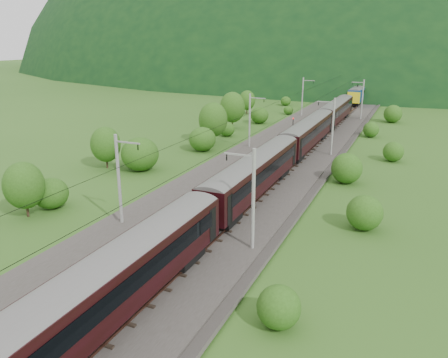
% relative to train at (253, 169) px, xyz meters
% --- Properties ---
extents(ground, '(600.00, 600.00, 0.00)m').
position_rel_train_xyz_m(ground, '(-2.40, -10.38, -3.51)').
color(ground, '#2E581B').
rests_on(ground, ground).
extents(railbed, '(14.00, 220.00, 0.30)m').
position_rel_train_xyz_m(railbed, '(-2.40, -0.38, -3.36)').
color(railbed, '#38332D').
rests_on(railbed, ground).
extents(track_left, '(2.40, 220.00, 0.27)m').
position_rel_train_xyz_m(track_left, '(-4.80, -0.38, -3.14)').
color(track_left, brown).
rests_on(track_left, railbed).
extents(track_right, '(2.40, 220.00, 0.27)m').
position_rel_train_xyz_m(track_right, '(-0.00, -0.38, -3.14)').
color(track_right, brown).
rests_on(track_right, railbed).
extents(catenary_left, '(2.54, 192.28, 8.00)m').
position_rel_train_xyz_m(catenary_left, '(-8.52, 21.62, 0.99)').
color(catenary_left, gray).
rests_on(catenary_left, railbed).
extents(catenary_right, '(2.54, 192.28, 8.00)m').
position_rel_train_xyz_m(catenary_right, '(3.72, 21.62, 0.99)').
color(catenary_right, gray).
rests_on(catenary_right, railbed).
extents(overhead_wires, '(4.83, 198.00, 0.03)m').
position_rel_train_xyz_m(overhead_wires, '(-2.40, -0.38, 3.59)').
color(overhead_wires, black).
rests_on(overhead_wires, ground).
extents(mountain_main, '(504.00, 360.00, 244.00)m').
position_rel_train_xyz_m(mountain_main, '(-2.40, 249.62, -3.51)').
color(mountain_main, black).
rests_on(mountain_main, ground).
extents(mountain_ridge, '(336.00, 280.00, 132.00)m').
position_rel_train_xyz_m(mountain_ridge, '(-122.40, 289.62, -3.51)').
color(mountain_ridge, black).
rests_on(mountain_ridge, ground).
extents(train, '(2.96, 165.83, 5.15)m').
position_rel_train_xyz_m(train, '(0.00, 0.00, 0.00)').
color(train, black).
rests_on(train, ground).
extents(hazard_post_near, '(0.15, 0.15, 1.40)m').
position_rel_train_xyz_m(hazard_post_near, '(-2.65, 56.27, -2.51)').
color(hazard_post_near, red).
rests_on(hazard_post_near, railbed).
extents(hazard_post_far, '(0.15, 0.15, 1.38)m').
position_rel_train_xyz_m(hazard_post_far, '(-1.84, 42.23, -2.52)').
color(hazard_post_far, red).
rests_on(hazard_post_far, railbed).
extents(signal, '(0.25, 0.25, 2.28)m').
position_rel_train_xyz_m(signal, '(-5.83, 36.46, -1.87)').
color(signal, black).
rests_on(signal, railbed).
extents(vegetation_left, '(13.19, 143.55, 6.77)m').
position_rel_train_xyz_m(vegetation_left, '(-16.57, 7.93, -0.86)').
color(vegetation_left, '#285115').
rests_on(vegetation_left, ground).
extents(vegetation_right, '(7.45, 105.33, 3.23)m').
position_rel_train_xyz_m(vegetation_right, '(9.15, 6.76, -2.06)').
color(vegetation_right, '#285115').
rests_on(vegetation_right, ground).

